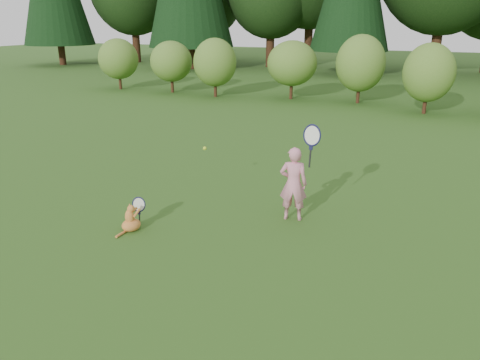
% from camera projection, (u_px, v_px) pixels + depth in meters
% --- Properties ---
extents(ground, '(100.00, 100.00, 0.00)m').
position_uv_depth(ground, '(210.00, 232.00, 7.84)').
color(ground, '#1E5016').
rests_on(ground, ground).
extents(shrub_row, '(28.00, 3.00, 2.80)m').
position_uv_depth(shrub_row, '(357.00, 71.00, 18.66)').
color(shrub_row, '#4E7825').
rests_on(shrub_row, ground).
extents(child, '(0.76, 0.45, 1.99)m').
position_uv_depth(child, '(294.00, 182.00, 8.13)').
color(child, pink).
rests_on(child, ground).
extents(cat, '(0.48, 0.65, 0.65)m').
position_uv_depth(cat, '(131.00, 217.00, 7.84)').
color(cat, '#C25F25').
rests_on(cat, ground).
extents(tennis_ball, '(0.08, 0.08, 0.08)m').
position_uv_depth(tennis_ball, '(205.00, 148.00, 9.55)').
color(tennis_ball, '#D4E51B').
rests_on(tennis_ball, ground).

